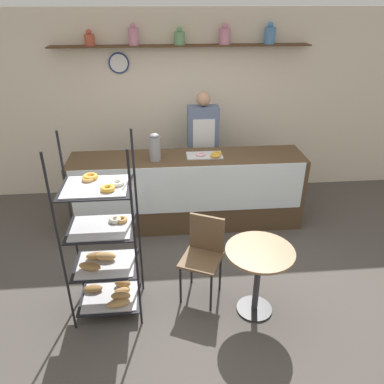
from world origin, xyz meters
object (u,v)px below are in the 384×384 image
at_px(person_worker, 203,146).
at_px(cafe_chair, 204,249).
at_px(coffee_carafe, 155,147).
at_px(pastry_rack, 105,250).
at_px(donut_tray_counter, 208,155).
at_px(cafe_table, 259,266).

relative_size(person_worker, cafe_chair, 1.91).
height_order(person_worker, coffee_carafe, person_worker).
relative_size(pastry_rack, person_worker, 1.07).
height_order(cafe_chair, coffee_carafe, coffee_carafe).
bearing_deg(person_worker, pastry_rack, -118.81).
height_order(coffee_carafe, donut_tray_counter, coffee_carafe).
height_order(pastry_rack, cafe_table, pastry_rack).
bearing_deg(cafe_chair, coffee_carafe, 134.45).
bearing_deg(pastry_rack, person_worker, 61.19).
distance_m(pastry_rack, coffee_carafe, 1.61).
distance_m(cafe_chair, coffee_carafe, 1.53).
relative_size(cafe_chair, coffee_carafe, 2.52).
xyz_separation_m(person_worker, donut_tray_counter, (0.00, -0.56, 0.09)).
bearing_deg(cafe_table, donut_tray_counter, 99.26).
relative_size(person_worker, cafe_table, 2.30).
bearing_deg(cafe_table, cafe_chair, 146.70).
bearing_deg(donut_tray_counter, cafe_table, -80.74).
relative_size(cafe_table, donut_tray_counter, 1.60).
xyz_separation_m(person_worker, cafe_chair, (-0.20, -1.95, -0.37)).
bearing_deg(cafe_table, pastry_rack, 173.33).
distance_m(coffee_carafe, donut_tray_counter, 0.70).
height_order(person_worker, cafe_table, person_worker).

